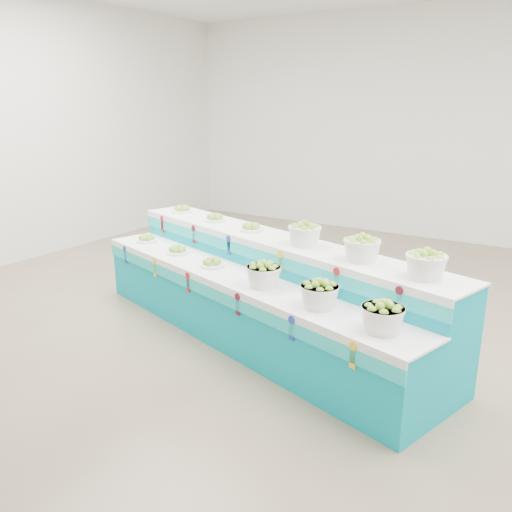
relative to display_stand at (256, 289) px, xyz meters
name	(u,v)px	position (x,y,z in m)	size (l,w,h in m)	color
ground	(303,335)	(0.44, 0.24, -0.51)	(10.00, 10.00, 0.00)	brown
back_wall	(439,126)	(0.44, 5.24, 1.49)	(10.00, 10.00, 0.00)	silver
display_stand	(256,289)	(0.00, 0.00, 0.00)	(4.33, 1.11, 1.02)	#0497AD
plate_lower_left	(146,238)	(-1.76, 0.25, 0.26)	(0.26, 0.26, 0.10)	white
plate_lower_mid	(177,249)	(-1.09, 0.05, 0.26)	(0.26, 0.26, 0.10)	white
plate_lower_right	(212,262)	(-0.45, -0.14, 0.26)	(0.26, 0.26, 0.10)	white
basket_lower_left	(264,274)	(0.32, -0.38, 0.33)	(0.33, 0.33, 0.23)	silver
basket_lower_mid	(319,294)	(0.99, -0.58, 0.33)	(0.33, 0.33, 0.23)	silver
basket_lower_right	(383,316)	(1.59, -0.76, 0.33)	(0.33, 0.33, 0.23)	silver
plate_upper_left	(182,209)	(-1.60, 0.77, 0.56)	(0.26, 0.26, 0.10)	white
plate_upper_mid	(215,217)	(-0.93, 0.56, 0.56)	(0.26, 0.26, 0.10)	white
plate_upper_right	(251,227)	(-0.30, 0.37, 0.56)	(0.26, 0.26, 0.10)	white
basket_upper_left	(305,234)	(0.48, 0.14, 0.63)	(0.33, 0.33, 0.23)	silver
basket_upper_mid	(362,248)	(1.14, -0.07, 0.63)	(0.33, 0.33, 0.23)	silver
basket_upper_right	(426,264)	(1.75, -0.25, 0.63)	(0.33, 0.33, 0.23)	silver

